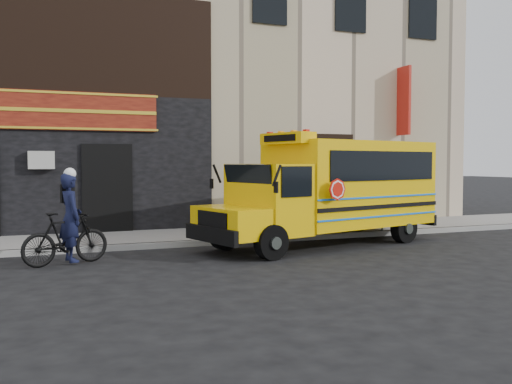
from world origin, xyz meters
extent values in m
plane|color=black|center=(0.00, 0.00, 0.00)|extent=(120.00, 120.00, 0.00)
cube|color=gray|center=(0.00, 2.60, 0.07)|extent=(40.00, 0.20, 0.15)
cube|color=slate|center=(0.00, 4.10, 0.07)|extent=(40.00, 3.00, 0.15)
cube|color=#C4AE93|center=(0.00, 10.50, 6.15)|extent=(20.00, 10.00, 12.00)
cube|color=black|center=(-5.00, 5.55, 2.15)|extent=(10.00, 0.30, 4.00)
cube|color=black|center=(-5.00, 5.55, 5.65)|extent=(10.00, 0.28, 3.00)
cube|color=#4F0F0B|center=(-5.00, 5.38, 3.65)|extent=(6.50, 0.12, 1.10)
cube|color=black|center=(-3.20, 5.40, 1.40)|extent=(1.30, 0.10, 2.50)
cube|color=#AD1D13|center=(7.00, 5.15, 4.35)|extent=(0.10, 0.70, 2.40)
cylinder|color=black|center=(-0.30, -0.07, 0.40)|extent=(0.85, 0.48, 0.80)
cylinder|color=black|center=(-0.80, 1.76, 0.40)|extent=(0.85, 0.48, 0.80)
cylinder|color=black|center=(4.14, 1.13, 0.40)|extent=(0.85, 0.48, 0.80)
cylinder|color=black|center=(3.64, 2.97, 0.40)|extent=(0.85, 0.48, 0.80)
cube|color=#E2AE04|center=(-0.98, 0.72, 0.80)|extent=(1.49, 2.19, 0.70)
cube|color=black|center=(-1.51, 0.58, 0.55)|extent=(0.65, 2.01, 0.35)
cube|color=#E2AE04|center=(0.08, 1.01, 1.30)|extent=(1.71, 2.34, 1.70)
cube|color=black|center=(-0.47, 0.86, 1.70)|extent=(0.53, 1.75, 0.90)
cube|color=#E2AE04|center=(2.83, 1.76, 1.62)|extent=(4.92, 3.30, 2.25)
cube|color=black|center=(5.03, 2.36, 0.55)|extent=(0.69, 2.15, 0.30)
cube|color=black|center=(3.22, 0.72, 2.10)|extent=(3.77, 1.06, 0.75)
cube|color=#E2AE04|center=(0.66, 1.17, 2.78)|extent=(0.90, 1.68, 0.28)
cylinder|color=#BE1207|center=(1.44, 0.03, 1.55)|extent=(0.51, 0.17, 0.52)
cylinder|color=#363D38|center=(4.44, 2.62, 1.39)|extent=(0.06, 0.06, 2.78)
cube|color=#AD1D13|center=(4.42, 2.55, 2.26)|extent=(0.09, 0.24, 0.35)
cube|color=white|center=(4.42, 2.55, 1.83)|extent=(0.09, 0.24, 0.30)
imported|color=black|center=(-4.61, 1.00, 0.57)|extent=(1.96, 1.11, 1.13)
imported|color=black|center=(-4.50, 1.09, 0.96)|extent=(0.61, 0.78, 1.91)
camera|label=1|loc=(-5.27, -11.72, 2.19)|focal=40.00mm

